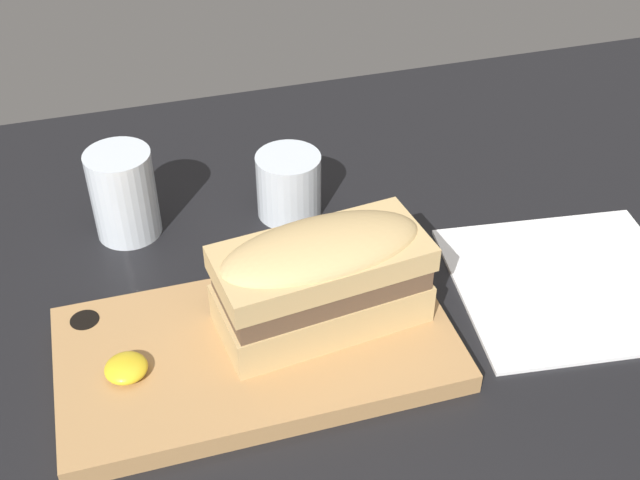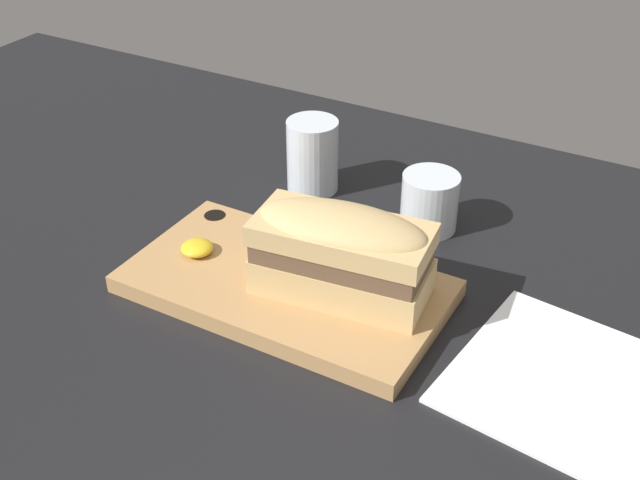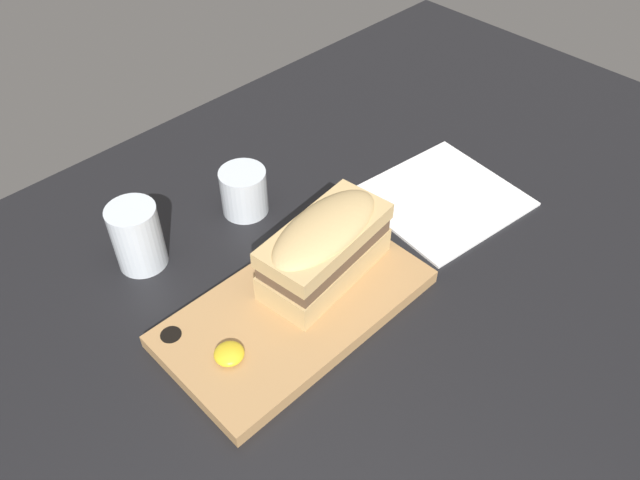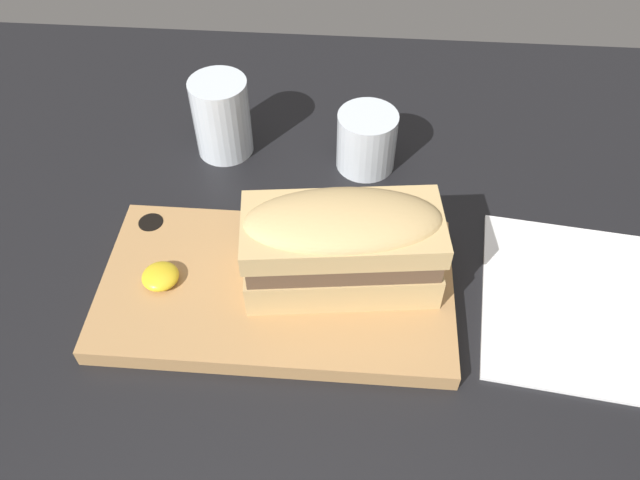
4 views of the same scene
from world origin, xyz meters
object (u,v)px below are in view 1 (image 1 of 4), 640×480
object	(u,v)px
serving_board	(259,347)
napkin	(569,284)
sandwich	(322,275)
water_glass	(125,199)
wine_glass	(289,188)

from	to	relation	value
serving_board	napkin	world-z (taller)	serving_board
napkin	sandwich	bearing A→B (deg)	179.28
sandwich	water_glass	size ratio (longest dim) A/B	1.97
water_glass	wine_glass	xyz separation A→B (cm)	(16.66, -1.41, -0.93)
sandwich	wine_glass	distance (cm)	19.03
serving_board	wine_glass	size ratio (longest dim) A/B	4.81
water_glass	napkin	bearing A→B (deg)	-27.30
wine_glass	napkin	distance (cm)	29.56
water_glass	wine_glass	size ratio (longest dim) A/B	1.35
napkin	serving_board	bearing A→B (deg)	-179.05
serving_board	sandwich	size ratio (longest dim) A/B	1.80
water_glass	napkin	distance (cm)	44.33
sandwich	napkin	bearing A→B (deg)	-0.72
serving_board	sandwich	bearing A→B (deg)	7.94
serving_board	water_glass	world-z (taller)	water_glass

